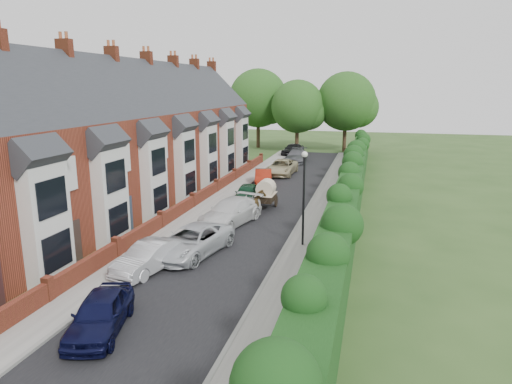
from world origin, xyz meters
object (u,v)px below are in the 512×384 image
car_black (293,149)px  car_grey (296,156)px  lamppost (304,187)px  car_silver_b (192,241)px  car_silver_a (149,257)px  car_red (263,177)px  horse (259,204)px  car_white (231,212)px  horse_cart (266,192)px  car_beige (282,167)px  car_green (247,193)px  car_navy (100,313)px

car_black → car_grey: bearing=-63.7°
lamppost → car_silver_b: 6.40m
car_silver_a → car_red: bearing=100.0°
horse → car_black: bearing=-94.3°
car_white → horse_cart: size_ratio=1.86×
car_beige → car_silver_a: bearing=-91.7°
car_white → car_beige: (-0.15, 16.83, -0.04)m
car_white → car_black: (-1.40, 29.94, -0.03)m
car_red → car_green: bearing=-100.7°
car_green → horse_cart: horse_cart is taller
car_black → car_white: bearing=-75.4°
car_silver_b → car_red: size_ratio=1.30×
car_silver_a → car_beige: bearing=98.9°
lamppost → horse_cart: (-3.73, 7.21, -2.11)m
horse → car_silver_a: bearing=65.5°
car_silver_a → car_green: bearing=98.0°
lamppost → car_white: (-5.00, 3.00, -2.52)m
lamppost → car_red: bearing=111.3°
car_silver_b → car_beige: car_beige is taller
car_silver_b → car_red: 17.45m
car_white → car_green: car_white is taller
car_navy → car_silver_a: car_navy is taller
car_navy → car_green: size_ratio=1.04×
car_green → lamppost: bearing=-61.5°
car_silver_a → car_silver_b: (1.14, 2.45, 0.05)m
car_silver_a → car_red: 19.90m
car_navy → car_red: size_ratio=1.00×
car_grey → car_beige: bearing=-91.6°
car_white → horse_cart: bearing=87.7°
car_navy → car_silver_b: (0.23, 7.82, 0.04)m
lamppost → horse_cart: lamppost is taller
car_navy → car_red: 25.26m
lamppost → horse: (-3.73, 5.11, -2.48)m
car_silver_a → horse: size_ratio=2.12×
car_red → car_grey: size_ratio=0.80×
car_navy → car_grey: bearing=74.3°
car_navy → horse: bearing=68.6°
car_silver_a → horse_cart: size_ratio=1.43×
car_silver_b → horse_cart: bearing=92.5°
car_red → horse: horse is taller
car_red → car_black: size_ratio=0.93×
car_white → car_beige: bearing=105.0°
car_black → horse_cart: (2.67, -25.73, 0.44)m
car_navy → car_grey: (0.47, 37.91, 0.04)m
car_silver_a → car_grey: 32.58m
car_white → horse: size_ratio=2.75×
car_silver_b → lamppost: bearing=37.6°
car_silver_a → horse_cart: (2.67, 12.26, 0.51)m
car_silver_a → car_white: car_white is taller
lamppost → car_beige: 20.65m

